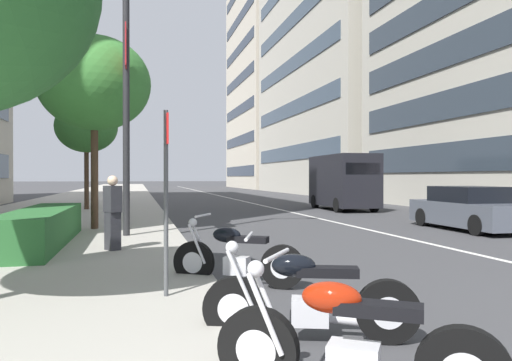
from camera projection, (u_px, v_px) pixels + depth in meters
sidewalk_right_plaza at (89, 202)px, 31.39m from camera, size 160.00×8.40×0.15m
lane_centre_stripe at (232, 199)px, 38.69m from camera, size 110.00×0.16×0.01m
motorcycle_second_in_row at (351, 348)px, 3.68m from camera, size 1.30×1.90×1.11m
motorcycle_far_end_row at (308, 301)px, 5.08m from camera, size 0.91×2.17×1.11m
motorcycle_mid_row at (236, 259)px, 7.68m from camera, size 1.18×1.91×1.12m
car_far_down_avenue at (470, 209)px, 15.82m from camera, size 4.48×2.00×1.41m
delivery_van_ahead at (343, 181)px, 25.41m from camera, size 5.16×2.29×2.84m
parking_sign_by_curb at (166, 184)px, 6.40m from camera, size 0.32×0.06×2.44m
street_lamp_with_banners at (137, 41)px, 13.07m from camera, size 1.26×2.16×8.82m
clipped_hedge_bed at (42, 227)px, 11.28m from camera, size 5.78×1.10×0.81m
street_tree_by_lamp_post at (94, 84)px, 14.71m from camera, size 3.36×3.36×5.82m
street_tree_far_plaza at (86, 127)px, 23.73m from camera, size 2.97×2.97×5.29m
pedestrian_on_plaza at (113, 213)px, 10.44m from camera, size 0.48×0.42×1.60m
office_tower_near_left at (289, 85)px, 77.76m from camera, size 22.47×16.31×32.95m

